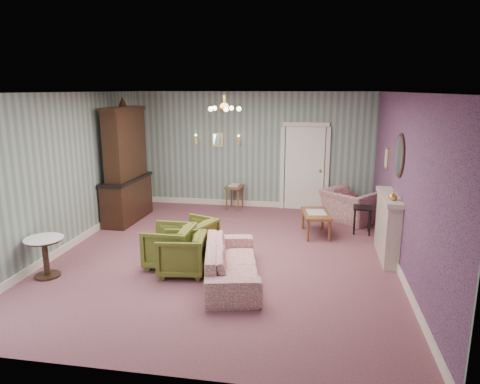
% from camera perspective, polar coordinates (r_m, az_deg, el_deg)
% --- Properties ---
extents(floor, '(7.00, 7.00, 0.00)m').
position_cam_1_polar(floor, '(8.09, -1.89, -8.19)').
color(floor, '#804A58').
rests_on(floor, ground).
extents(ceiling, '(7.00, 7.00, 0.00)m').
position_cam_1_polar(ceiling, '(7.53, -2.06, 12.81)').
color(ceiling, white).
rests_on(ceiling, ground).
extents(wall_back, '(6.00, 0.00, 6.00)m').
position_cam_1_polar(wall_back, '(11.09, 1.69, 5.42)').
color(wall_back, slate).
rests_on(wall_back, ground).
extents(wall_front, '(6.00, 0.00, 6.00)m').
position_cam_1_polar(wall_front, '(4.43, -11.21, -6.89)').
color(wall_front, slate).
rests_on(wall_front, ground).
extents(wall_left, '(0.00, 7.00, 7.00)m').
position_cam_1_polar(wall_left, '(8.79, -21.53, 2.44)').
color(wall_left, slate).
rests_on(wall_left, ground).
extents(wall_right, '(0.00, 7.00, 7.00)m').
position_cam_1_polar(wall_right, '(7.67, 20.56, 1.06)').
color(wall_right, slate).
rests_on(wall_right, ground).
extents(wall_right_floral, '(0.00, 7.00, 7.00)m').
position_cam_1_polar(wall_right_floral, '(7.67, 20.45, 1.07)').
color(wall_right_floral, '#A3517E').
rests_on(wall_right_floral, ground).
extents(door, '(1.12, 0.12, 2.16)m').
position_cam_1_polar(door, '(11.00, 8.38, 3.27)').
color(door, white).
rests_on(door, floor).
extents(olive_chair_a, '(0.76, 0.80, 0.75)m').
position_cam_1_polar(olive_chair_a, '(7.26, -7.58, -7.72)').
color(olive_chair_a, brown).
rests_on(olive_chair_a, floor).
extents(olive_chair_b, '(0.73, 0.78, 0.78)m').
position_cam_1_polar(olive_chair_b, '(7.59, -9.15, -6.68)').
color(olive_chair_b, brown).
rests_on(olive_chair_b, floor).
extents(olive_chair_c, '(0.87, 0.89, 0.72)m').
position_cam_1_polar(olive_chair_c, '(8.11, -6.05, -5.50)').
color(olive_chair_c, brown).
rests_on(olive_chair_c, floor).
extents(sofa_chintz, '(1.01, 2.12, 0.80)m').
position_cam_1_polar(sofa_chintz, '(6.96, -1.09, -8.33)').
color(sofa_chintz, '#903A55').
rests_on(sofa_chintz, floor).
extents(wingback_chair, '(1.31, 1.27, 0.97)m').
position_cam_1_polar(wingback_chair, '(10.28, 14.17, -1.09)').
color(wingback_chair, '#903A55').
rests_on(wingback_chair, floor).
extents(dresser, '(0.63, 1.66, 2.74)m').
position_cam_1_polar(dresser, '(10.19, -14.68, 3.84)').
color(dresser, black).
rests_on(dresser, floor).
extents(fireplace, '(0.30, 1.40, 1.16)m').
position_cam_1_polar(fireplace, '(8.24, 18.61, -4.24)').
color(fireplace, beige).
rests_on(fireplace, floor).
extents(mantel_vase, '(0.15, 0.15, 0.15)m').
position_cam_1_polar(mantel_vase, '(7.69, 19.26, -0.46)').
color(mantel_vase, gold).
rests_on(mantel_vase, fireplace).
extents(oval_mirror, '(0.04, 0.76, 0.84)m').
position_cam_1_polar(oval_mirror, '(7.98, 19.99, 4.48)').
color(oval_mirror, white).
rests_on(oval_mirror, wall_right).
extents(framed_print, '(0.04, 0.34, 0.42)m').
position_cam_1_polar(framed_print, '(9.34, 18.52, 4.20)').
color(framed_print, gold).
rests_on(framed_print, wall_right).
extents(coffee_table, '(0.67, 1.02, 0.49)m').
position_cam_1_polar(coffee_table, '(9.22, 9.81, -4.06)').
color(coffee_table, brown).
rests_on(coffee_table, floor).
extents(side_table_black, '(0.41, 0.41, 0.57)m').
position_cam_1_polar(side_table_black, '(9.52, 15.56, -3.54)').
color(side_table_black, black).
rests_on(side_table_black, floor).
extents(pedestal_table, '(0.68, 0.68, 0.66)m').
position_cam_1_polar(pedestal_table, '(7.75, -23.92, -7.76)').
color(pedestal_table, black).
rests_on(pedestal_table, floor).
extents(nesting_table, '(0.45, 0.54, 0.65)m').
position_cam_1_polar(nesting_table, '(11.02, -0.70, -0.58)').
color(nesting_table, brown).
rests_on(nesting_table, floor).
extents(gilt_mirror_back, '(0.28, 0.06, 0.36)m').
position_cam_1_polar(gilt_mirror_back, '(11.18, -2.93, 6.77)').
color(gilt_mirror_back, gold).
rests_on(gilt_mirror_back, wall_back).
extents(sconce_left, '(0.16, 0.12, 0.30)m').
position_cam_1_polar(sconce_left, '(11.29, -5.70, 6.78)').
color(sconce_left, gold).
rests_on(sconce_left, wall_back).
extents(sconce_right, '(0.16, 0.12, 0.30)m').
position_cam_1_polar(sconce_right, '(11.05, -0.15, 6.71)').
color(sconce_right, gold).
rests_on(sconce_right, wall_back).
extents(chandelier, '(0.56, 0.56, 0.36)m').
position_cam_1_polar(chandelier, '(7.54, -2.05, 10.75)').
color(chandelier, gold).
rests_on(chandelier, ceiling).
extents(burgundy_cushion, '(0.41, 0.28, 0.39)m').
position_cam_1_polar(burgundy_cushion, '(10.13, 13.95, -1.31)').
color(burgundy_cushion, maroon).
rests_on(burgundy_cushion, wingback_chair).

